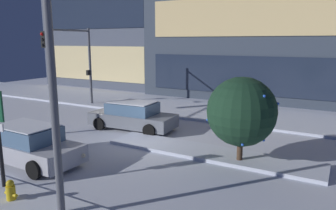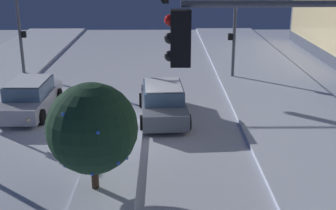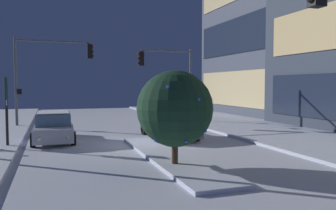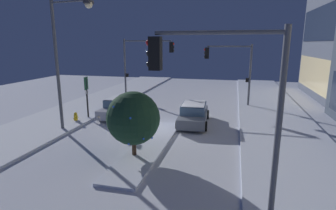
{
  "view_description": "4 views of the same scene",
  "coord_description": "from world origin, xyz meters",
  "px_view_note": "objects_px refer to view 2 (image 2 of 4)",
  "views": [
    {
      "loc": [
        8.1,
        -11.49,
        4.63
      ],
      "look_at": [
        1.33,
        0.63,
        1.86
      ],
      "focal_mm": 34.34,
      "sensor_mm": 36.0,
      "label": 1
    },
    {
      "loc": [
        16.63,
        2.13,
        6.69
      ],
      "look_at": [
        1.85,
        2.29,
        1.75
      ],
      "focal_mm": 47.83,
      "sensor_mm": 36.0,
      "label": 2
    },
    {
      "loc": [
        15.75,
        -3.9,
        2.85
      ],
      "look_at": [
        0.77,
        1.23,
        1.92
      ],
      "focal_mm": 36.61,
      "sensor_mm": 36.0,
      "label": 3
    },
    {
      "loc": [
        16.69,
        4.8,
        5.61
      ],
      "look_at": [
        1.79,
        1.11,
        2.09
      ],
      "focal_mm": 28.93,
      "sensor_mm": 36.0,
      "label": 4
    }
  ],
  "objects_px": {
    "traffic_light_corner_near_left": "(53,3)",
    "traffic_light_corner_far_left": "(205,11)",
    "car_far": "(163,102)",
    "decorated_tree_median": "(92,128)",
    "car_near": "(30,97)",
    "traffic_light_corner_far_right": "(293,95)"
  },
  "relations": [
    {
      "from": "traffic_light_corner_near_left",
      "to": "traffic_light_corner_far_left",
      "type": "distance_m",
      "value": 8.57
    },
    {
      "from": "car_far",
      "to": "traffic_light_corner_near_left",
      "type": "height_order",
      "value": "traffic_light_corner_near_left"
    },
    {
      "from": "traffic_light_corner_near_left",
      "to": "decorated_tree_median",
      "type": "xyz_separation_m",
      "value": [
        13.9,
        4.18,
        -2.14
      ]
    },
    {
      "from": "car_near",
      "to": "traffic_light_corner_far_left",
      "type": "xyz_separation_m",
      "value": [
        -5.77,
        8.25,
        3.1
      ]
    },
    {
      "from": "traffic_light_corner_near_left",
      "to": "car_near",
      "type": "bearing_deg",
      "value": -87.78
    },
    {
      "from": "traffic_light_corner_near_left",
      "to": "car_far",
      "type": "bearing_deg",
      "value": -50.28
    },
    {
      "from": "car_near",
      "to": "decorated_tree_median",
      "type": "bearing_deg",
      "value": 29.35
    },
    {
      "from": "car_near",
      "to": "traffic_light_corner_far_left",
      "type": "relative_size",
      "value": 0.86
    },
    {
      "from": "decorated_tree_median",
      "to": "traffic_light_corner_far_right",
      "type": "bearing_deg",
      "value": 48.19
    },
    {
      "from": "traffic_light_corner_far_left",
      "to": "traffic_light_corner_far_right",
      "type": "distance_m",
      "value": 16.93
    },
    {
      "from": "traffic_light_corner_far_right",
      "to": "decorated_tree_median",
      "type": "bearing_deg",
      "value": -41.81
    },
    {
      "from": "car_near",
      "to": "traffic_light_corner_far_left",
      "type": "height_order",
      "value": "traffic_light_corner_far_left"
    },
    {
      "from": "traffic_light_corner_far_left",
      "to": "decorated_tree_median",
      "type": "bearing_deg",
      "value": 71.51
    },
    {
      "from": "traffic_light_corner_far_right",
      "to": "car_far",
      "type": "bearing_deg",
      "value": -76.95
    },
    {
      "from": "traffic_light_corner_near_left",
      "to": "traffic_light_corner_far_right",
      "type": "relative_size",
      "value": 0.99
    },
    {
      "from": "car_near",
      "to": "traffic_light_corner_far_right",
      "type": "xyz_separation_m",
      "value": [
        11.16,
        8.34,
        3.53
      ]
    },
    {
      "from": "car_near",
      "to": "decorated_tree_median",
      "type": "distance_m",
      "value": 8.3
    },
    {
      "from": "car_far",
      "to": "traffic_light_corner_far_right",
      "type": "bearing_deg",
      "value": -170.33
    },
    {
      "from": "car_far",
      "to": "car_near",
      "type": "bearing_deg",
      "value": 79.4
    },
    {
      "from": "car_far",
      "to": "traffic_light_corner_far_right",
      "type": "distance_m",
      "value": 11.25
    },
    {
      "from": "car_near",
      "to": "traffic_light_corner_far_right",
      "type": "distance_m",
      "value": 14.37
    },
    {
      "from": "car_far",
      "to": "traffic_light_corner_far_right",
      "type": "xyz_separation_m",
      "value": [
        10.4,
        2.41,
        3.53
      ]
    }
  ]
}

